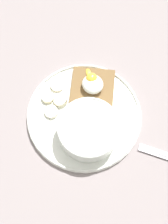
{
  "coord_description": "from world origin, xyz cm",
  "views": [
    {
      "loc": [
        12.71,
        -21.14,
        69.86
      ],
      "look_at": [
        0.0,
        0.0,
        5.0
      ],
      "focal_mm": 50.0,
      "sensor_mm": 36.0,
      "label": 1
    }
  ],
  "objects": [
    {
      "name": "ground_plane",
      "position": [
        0.0,
        0.0,
        1.0
      ],
      "size": [
        120.0,
        120.0,
        2.0
      ],
      "primitive_type": "cube",
      "color": "gray",
      "rests_on": "ground"
    },
    {
      "name": "toast_slice",
      "position": [
        -1.66,
        6.59,
        3.7
      ],
      "size": [
        13.28,
        13.28,
        1.23
      ],
      "color": "brown",
      "rests_on": "plate"
    },
    {
      "name": "banana_slice_back",
      "position": [
        -6.33,
        0.03,
        3.7
      ],
      "size": [
        3.18,
        3.02,
        1.69
      ],
      "color": "beige",
      "rests_on": "plate"
    },
    {
      "name": "plate",
      "position": [
        0.0,
        0.0,
        2.8
      ],
      "size": [
        26.28,
        26.28,
        1.6
      ],
      "color": "white",
      "rests_on": "ground_plane"
    },
    {
      "name": "poached_egg",
      "position": [
        -1.84,
        6.77,
        5.86
      ],
      "size": [
        6.35,
        6.23,
        3.66
      ],
      "color": "white",
      "rests_on": "toast_slice"
    },
    {
      "name": "oatmeal_bowl",
      "position": [
        3.19,
        -3.37,
        5.95
      ],
      "size": [
        13.37,
        13.37,
        5.73
      ],
      "color": "white",
      "rests_on": "plate"
    },
    {
      "name": "banana_slice_front",
      "position": [
        -9.31,
        -0.83,
        3.55
      ],
      "size": [
        3.6,
        3.65,
        1.24
      ],
      "color": "beige",
      "rests_on": "plate"
    },
    {
      "name": "banana_slice_right",
      "position": [
        -6.67,
        -3.3,
        3.64
      ],
      "size": [
        3.69,
        3.78,
        1.51
      ],
      "color": "#EEE3C6",
      "rests_on": "plate"
    },
    {
      "name": "banana_slice_left",
      "position": [
        -9.17,
        2.96,
        3.6
      ],
      "size": [
        4.4,
        4.4,
        1.5
      ],
      "color": "#F5E4C7",
      "rests_on": "plate"
    }
  ]
}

